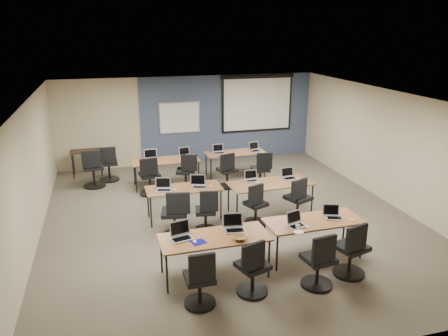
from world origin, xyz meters
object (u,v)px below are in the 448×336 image
object	(u,v)px
training_table_mid_left	(184,190)
laptop_6	(252,178)
task_chair_2	(319,265)
task_chair_6	(256,207)
task_chair_1	(253,272)
training_table_back_right	(235,154)
laptop_9	(185,154)
laptop_1	(234,226)
laptop_2	(296,222)
laptop_3	(333,215)
task_chair_11	(261,172)
laptop_7	(289,176)
training_table_front_right	(314,223)
training_table_front_left	(214,239)
task_chair_10	(227,173)
training_table_mid_right	(270,185)
task_chair_5	(207,214)
laptop_5	(199,184)
task_chair_8	(150,179)
training_table_back_left	(166,162)
laptop_0	(181,234)
laptop_10	(219,151)
projector_screen	(257,100)
laptop_8	(151,157)
utility_table	(86,154)
whiteboard	(180,118)
task_chair_0	(200,284)
task_chair_4	(176,218)
task_chair_7	(298,203)
laptop_4	(164,187)
task_chair_3	(351,254)
task_chair_9	(187,175)
spare_chair_a	(109,167)

from	to	relation	value
training_table_mid_left	laptop_6	bearing A→B (deg)	1.57
task_chair_2	task_chair_6	bearing A→B (deg)	85.87
task_chair_1	training_table_back_right	bearing A→B (deg)	57.52
task_chair_1	laptop_9	world-z (taller)	task_chair_1
laptop_1	laptop_2	xyz separation A→B (m)	(1.10, -0.13, -0.01)
laptop_3	task_chair_11	bearing A→B (deg)	109.83
laptop_7	training_table_front_right	bearing A→B (deg)	-106.95
training_table_front_left	laptop_1	xyz separation A→B (m)	(0.40, 0.17, 0.11)
laptop_9	task_chair_10	world-z (taller)	task_chair_10
training_table_mid_left	training_table_mid_right	xyz separation A→B (m)	(1.95, -0.22, 0.01)
task_chair_5	task_chair_6	distance (m)	1.11
task_chair_1	task_chair_10	world-z (taller)	task_chair_1
task_chair_10	task_chair_2	bearing A→B (deg)	-102.30
laptop_5	task_chair_11	size ratio (longest dim) A/B	0.34
task_chair_8	task_chair_2	bearing A→B (deg)	-73.52
training_table_back_left	laptop_0	size ratio (longest dim) A/B	4.94
laptop_2	laptop_10	world-z (taller)	laptop_2
laptop_0	task_chair_11	world-z (taller)	laptop_0
laptop_5	laptop_6	world-z (taller)	laptop_5
projector_screen	laptop_8	distance (m)	4.17
laptop_9	utility_table	world-z (taller)	laptop_9
task_chair_10	whiteboard	bearing A→B (deg)	93.28
task_chair_0	task_chair_4	distance (m)	2.37
task_chair_4	task_chair_5	size ratio (longest dim) A/B	1.10
task_chair_0	task_chair_7	distance (m)	3.71
laptop_2	laptop_7	xyz separation A→B (m)	(0.91, 2.40, -0.00)
task_chair_0	task_chair_1	xyz separation A→B (m)	(0.87, 0.08, 0.01)
whiteboard	laptop_9	distance (m)	1.87
training_table_front_right	task_chair_2	world-z (taller)	task_chair_2
task_chair_5	laptop_8	world-z (taller)	laptop_8
laptop_1	laptop_7	bearing A→B (deg)	57.65
task_chair_0	laptop_10	world-z (taller)	task_chair_0
laptop_4	task_chair_4	world-z (taller)	task_chair_4
whiteboard	laptop_3	size ratio (longest dim) A/B	4.22
training_table_back_right	task_chair_5	size ratio (longest dim) A/B	1.78
laptop_0	laptop_3	bearing A→B (deg)	-11.44
task_chair_0	laptop_7	xyz separation A→B (m)	(2.85, 3.26, 0.39)
projector_screen	laptop_8	world-z (taller)	projector_screen
laptop_2	task_chair_10	xyz separation A→B (m)	(-0.11, 4.04, -0.38)
training_table_front_right	task_chair_0	bearing A→B (deg)	-158.83
projector_screen	task_chair_6	world-z (taller)	projector_screen
laptop_3	laptop_9	distance (m)	5.08
laptop_1	task_chair_2	distance (m)	1.57
task_chair_6	laptop_3	bearing A→B (deg)	-80.39
laptop_0	laptop_9	distance (m)	4.86
laptop_10	utility_table	world-z (taller)	laptop_10
laptop_3	task_chair_10	world-z (taller)	task_chair_10
laptop_1	task_chair_8	world-z (taller)	task_chair_8
laptop_1	task_chair_3	bearing A→B (deg)	-15.01
task_chair_9	spare_chair_a	bearing A→B (deg)	165.20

